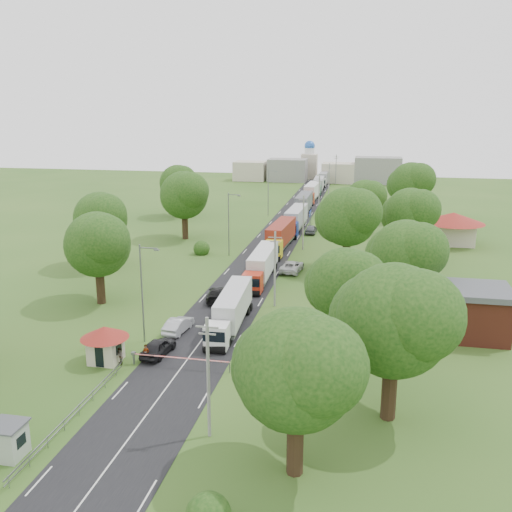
% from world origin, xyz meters
% --- Properties ---
extents(ground, '(260.00, 260.00, 0.00)m').
position_xyz_m(ground, '(0.00, 0.00, 0.00)').
color(ground, '#2F551C').
rests_on(ground, ground).
extents(road, '(8.00, 200.00, 0.04)m').
position_xyz_m(road, '(0.00, 20.00, 0.00)').
color(road, black).
rests_on(road, ground).
extents(boom_barrier, '(9.22, 0.35, 1.18)m').
position_xyz_m(boom_barrier, '(-1.36, -25.00, 0.89)').
color(boom_barrier, slate).
rests_on(boom_barrier, ground).
extents(guard_booth, '(4.40, 4.40, 3.45)m').
position_xyz_m(guard_booth, '(-7.20, -25.00, 2.16)').
color(guard_booth, beige).
rests_on(guard_booth, ground).
extents(kiosk, '(2.30, 2.30, 2.41)m').
position_xyz_m(kiosk, '(-7.00, -40.00, 1.23)').
color(kiosk, '#99A593').
rests_on(kiosk, ground).
extents(guard_rail, '(0.10, 17.00, 1.70)m').
position_xyz_m(guard_rail, '(-5.00, -35.00, 0.00)').
color(guard_rail, slate).
rests_on(guard_rail, ground).
extents(info_sign, '(0.12, 3.10, 4.10)m').
position_xyz_m(info_sign, '(5.20, 35.00, 3.00)').
color(info_sign, slate).
rests_on(info_sign, ground).
extents(pole_0, '(1.60, 0.24, 9.00)m').
position_xyz_m(pole_0, '(5.50, -35.00, 4.68)').
color(pole_0, gray).
rests_on(pole_0, ground).
extents(pole_1, '(1.60, 0.24, 9.00)m').
position_xyz_m(pole_1, '(5.50, -7.00, 4.68)').
color(pole_1, gray).
rests_on(pole_1, ground).
extents(pole_2, '(1.60, 0.24, 9.00)m').
position_xyz_m(pole_2, '(5.50, 21.00, 4.68)').
color(pole_2, gray).
rests_on(pole_2, ground).
extents(pole_3, '(1.60, 0.24, 9.00)m').
position_xyz_m(pole_3, '(5.50, 49.00, 4.68)').
color(pole_3, gray).
rests_on(pole_3, ground).
extents(pole_4, '(1.60, 0.24, 9.00)m').
position_xyz_m(pole_4, '(5.50, 77.00, 4.68)').
color(pole_4, gray).
rests_on(pole_4, ground).
extents(pole_5, '(1.60, 0.24, 9.00)m').
position_xyz_m(pole_5, '(5.50, 105.00, 4.68)').
color(pole_5, gray).
rests_on(pole_5, ground).
extents(lamp_0, '(2.03, 0.22, 10.00)m').
position_xyz_m(lamp_0, '(-5.35, -20.00, 5.55)').
color(lamp_0, slate).
rests_on(lamp_0, ground).
extents(lamp_1, '(2.03, 0.22, 10.00)m').
position_xyz_m(lamp_1, '(-5.35, 15.00, 5.55)').
color(lamp_1, slate).
rests_on(lamp_1, ground).
extents(lamp_2, '(2.03, 0.22, 10.00)m').
position_xyz_m(lamp_2, '(-5.35, 50.00, 5.55)').
color(lamp_2, slate).
rests_on(lamp_2, ground).
extents(tree_0, '(8.80, 8.80, 11.07)m').
position_xyz_m(tree_0, '(11.99, -37.84, 7.22)').
color(tree_0, '#382616').
rests_on(tree_0, ground).
extents(tree_1, '(9.60, 9.60, 12.05)m').
position_xyz_m(tree_1, '(17.99, -29.83, 7.85)').
color(tree_1, '#382616').
rests_on(tree_1, ground).
extents(tree_2, '(8.00, 8.00, 10.10)m').
position_xyz_m(tree_2, '(13.99, -17.86, 6.60)').
color(tree_2, '#382616').
rests_on(tree_2, ground).
extents(tree_3, '(8.80, 8.80, 11.07)m').
position_xyz_m(tree_3, '(19.99, -7.84, 7.22)').
color(tree_3, '#382616').
rests_on(tree_3, ground).
extents(tree_4, '(9.60, 9.60, 12.05)m').
position_xyz_m(tree_4, '(12.99, 10.17, 7.85)').
color(tree_4, '#382616').
rests_on(tree_4, ground).
extents(tree_5, '(8.80, 8.80, 11.07)m').
position_xyz_m(tree_5, '(21.99, 18.16, 7.22)').
color(tree_5, '#382616').
rests_on(tree_5, ground).
extents(tree_6, '(8.00, 8.00, 10.10)m').
position_xyz_m(tree_6, '(14.99, 35.14, 6.60)').
color(tree_6, '#382616').
rests_on(tree_6, ground).
extents(tree_7, '(9.60, 9.60, 12.05)m').
position_xyz_m(tree_7, '(23.99, 50.17, 7.85)').
color(tree_7, '#382616').
rests_on(tree_7, ground).
extents(tree_10, '(8.80, 8.80, 11.07)m').
position_xyz_m(tree_10, '(-15.01, -9.84, 7.22)').
color(tree_10, '#382616').
rests_on(tree_10, ground).
extents(tree_11, '(8.80, 8.80, 11.07)m').
position_xyz_m(tree_11, '(-22.01, 5.16, 7.22)').
color(tree_11, '#382616').
rests_on(tree_11, ground).
extents(tree_12, '(9.60, 9.60, 12.05)m').
position_xyz_m(tree_12, '(-16.01, 25.17, 7.85)').
color(tree_12, '#382616').
rests_on(tree_12, ground).
extents(tree_13, '(8.80, 8.80, 11.07)m').
position_xyz_m(tree_13, '(-24.01, 45.16, 7.22)').
color(tree_13, '#382616').
rests_on(tree_13, ground).
extents(house_brick, '(8.60, 6.60, 5.20)m').
position_xyz_m(house_brick, '(26.00, -12.00, 2.65)').
color(house_brick, maroon).
rests_on(house_brick, ground).
extents(house_cream, '(10.08, 10.08, 5.80)m').
position_xyz_m(house_cream, '(30.00, 30.00, 3.64)').
color(house_cream, beige).
rests_on(house_cream, ground).
extents(distant_town, '(52.00, 8.00, 8.00)m').
position_xyz_m(distant_town, '(0.68, 110.00, 3.49)').
color(distant_town, gray).
rests_on(distant_town, ground).
extents(church, '(5.00, 5.00, 12.30)m').
position_xyz_m(church, '(-4.00, 118.00, 5.39)').
color(church, beige).
rests_on(church, ground).
extents(truck_0, '(2.96, 13.78, 3.81)m').
position_xyz_m(truck_0, '(2.12, -14.55, 2.02)').
color(truck_0, white).
rests_on(truck_0, ground).
extents(truck_1, '(2.63, 14.30, 3.96)m').
position_xyz_m(truck_1, '(2.07, 2.93, 2.10)').
color(truck_1, '#B72914').
rests_on(truck_1, ground).
extents(truck_2, '(3.27, 15.44, 4.27)m').
position_xyz_m(truck_2, '(1.79, 20.44, 2.26)').
color(truck_2, gold).
rests_on(truck_2, ground).
extents(truck_3, '(2.99, 15.26, 4.22)m').
position_xyz_m(truck_3, '(2.37, 35.42, 2.24)').
color(truck_3, navy).
rests_on(truck_3, ground).
extents(truck_4, '(2.66, 15.07, 4.18)m').
position_xyz_m(truck_4, '(1.71, 53.44, 2.22)').
color(truck_4, white).
rests_on(truck_4, ground).
extents(truck_5, '(2.97, 15.21, 4.21)m').
position_xyz_m(truck_5, '(1.68, 71.65, 2.23)').
color(truck_5, '#A72A19').
rests_on(truck_5, ground).
extents(truck_6, '(2.91, 14.21, 3.93)m').
position_xyz_m(truck_6, '(1.98, 86.83, 2.08)').
color(truck_6, '#2B7345').
rests_on(truck_6, ground).
extents(truck_7, '(2.44, 13.71, 3.80)m').
position_xyz_m(truck_7, '(2.05, 102.95, 2.02)').
color(truck_7, '#A3A3A3').
rests_on(truck_7, ground).
extents(truck_8, '(3.06, 14.76, 4.08)m').
position_xyz_m(truck_8, '(2.13, 122.13, 2.16)').
color(truck_8, brown).
rests_on(truck_8, ground).
extents(car_lane_front, '(2.42, 4.93, 1.62)m').
position_xyz_m(car_lane_front, '(-3.00, -22.75, 0.81)').
color(car_lane_front, black).
rests_on(car_lane_front, ground).
extents(car_lane_mid, '(2.14, 4.85, 1.55)m').
position_xyz_m(car_lane_mid, '(-3.00, -16.91, 0.77)').
color(car_lane_mid, '#ACAEB5').
rests_on(car_lane_mid, ground).
extents(car_lane_rear, '(3.01, 5.81, 1.61)m').
position_xyz_m(car_lane_rear, '(-1.66, -6.33, 0.81)').
color(car_lane_rear, black).
rests_on(car_lane_rear, ground).
extents(car_verge_near, '(3.17, 5.96, 1.60)m').
position_xyz_m(car_verge_near, '(5.50, 7.74, 0.80)').
color(car_verge_near, silver).
rests_on(car_verge_near, ground).
extents(car_verge_far, '(1.93, 4.77, 1.62)m').
position_xyz_m(car_verge_far, '(5.50, 33.79, 0.81)').
color(car_verge_far, slate).
rests_on(car_verge_far, ground).
extents(pedestrian_near, '(0.66, 0.46, 1.73)m').
position_xyz_m(pedestrian_near, '(-3.50, -24.50, 0.87)').
color(pedestrian_near, gray).
rests_on(pedestrian_near, ground).
extents(pedestrian_booth, '(0.99, 0.97, 1.61)m').
position_xyz_m(pedestrian_booth, '(-5.65, -25.40, 0.80)').
color(pedestrian_booth, gray).
rests_on(pedestrian_booth, ground).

